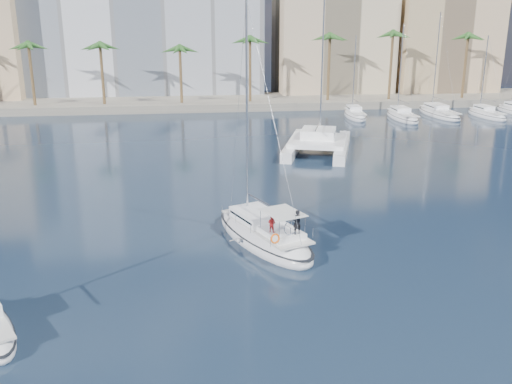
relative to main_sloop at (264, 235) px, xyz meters
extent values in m
plane|color=black|center=(-0.08, -0.83, -0.51)|extent=(160.00, 160.00, 0.00)
cube|color=gray|center=(-0.08, 60.17, 0.09)|extent=(120.00, 14.00, 1.20)
cube|color=silver|center=(-12.08, 72.17, 13.49)|extent=(42.00, 16.00, 28.00)
cube|color=tan|center=(21.92, 69.17, 9.49)|extent=(20.00, 14.00, 20.00)
cube|color=tan|center=(41.92, 67.17, 8.49)|extent=(18.00, 12.00, 18.00)
cylinder|color=brown|center=(-0.08, 56.17, 4.74)|extent=(0.44, 0.44, 10.50)
sphere|color=#28561F|center=(-0.08, 56.17, 9.99)|extent=(3.60, 3.60, 3.60)
cylinder|color=brown|center=(33.92, 56.17, 4.74)|extent=(0.44, 0.44, 10.50)
sphere|color=#28561F|center=(33.92, 56.17, 9.99)|extent=(3.60, 3.60, 3.60)
ellipsoid|color=white|center=(0.00, 0.01, -0.18)|extent=(7.18, 11.31, 2.24)
ellipsoid|color=black|center=(0.00, 0.01, 0.14)|extent=(7.25, 11.42, 0.18)
cube|color=silver|center=(0.08, -0.19, 0.67)|extent=(5.27, 8.44, 0.12)
cube|color=white|center=(-0.39, 0.97, 1.03)|extent=(3.46, 4.14, 0.60)
cube|color=black|center=(-0.39, 0.97, 1.05)|extent=(3.32, 3.76, 0.14)
cylinder|color=#B7BABF|center=(-0.85, 2.13, 7.82)|extent=(0.15, 0.15, 14.17)
cylinder|color=#B7BABF|center=(-0.04, 0.10, 2.23)|extent=(1.71, 4.10, 0.11)
cube|color=white|center=(0.84, -2.12, 0.91)|extent=(2.90, 3.27, 0.36)
cube|color=silver|center=(0.88, -2.22, 2.28)|extent=(2.90, 3.27, 0.04)
torus|color=silver|center=(1.23, -3.08, 1.58)|extent=(0.91, 0.40, 0.96)
torus|color=#FF600D|center=(0.15, -3.96, 1.28)|extent=(0.66, 0.42, 0.64)
imported|color=black|center=(1.64, -2.92, 1.87)|extent=(0.66, 0.56, 1.55)
imported|color=maroon|center=(0.19, -2.34, 1.65)|extent=(0.68, 0.66, 1.11)
cube|color=white|center=(7.06, 26.39, 0.04)|extent=(5.21, 12.78, 1.10)
cube|color=white|center=(12.12, 24.73, 0.04)|extent=(5.21, 12.78, 1.10)
cube|color=white|center=(9.39, 24.94, 0.79)|extent=(7.87, 8.67, 0.50)
cube|color=white|center=(9.59, 25.56, 1.49)|extent=(4.63, 4.84, 1.00)
cube|color=black|center=(9.59, 25.56, 1.54)|extent=(4.49, 4.35, 0.18)
cylinder|color=#B7BABF|center=(10.20, 27.42, 9.69)|extent=(0.18, 0.18, 17.40)
ellipsoid|color=silver|center=(-1.76, -0.95, 0.07)|extent=(0.24, 0.46, 0.22)
sphere|color=silver|center=(-1.76, -0.73, 0.09)|extent=(0.12, 0.12, 0.12)
cube|color=gray|center=(-2.08, -0.95, 0.10)|extent=(0.53, 0.19, 0.12)
cube|color=gray|center=(-1.43, -0.95, 0.10)|extent=(0.53, 0.19, 0.12)
camera|label=1|loc=(-4.83, -34.89, 13.88)|focal=40.00mm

